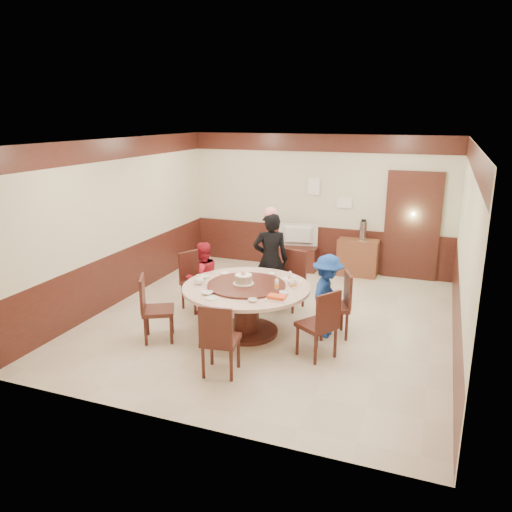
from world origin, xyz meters
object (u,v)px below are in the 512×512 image
at_px(banquet_table, 246,300).
at_px(shrimp_platter, 277,298).
at_px(person_blue, 327,296).
at_px(birthday_cake, 243,279).
at_px(tv_stand, 297,258).
at_px(person_standing, 271,260).
at_px(television, 298,236).
at_px(side_cabinet, 358,258).
at_px(person_red, 203,278).
at_px(thermos, 363,231).

bearing_deg(banquet_table, shrimp_platter, -32.76).
distance_m(person_blue, birthday_cake, 1.25).
distance_m(shrimp_platter, tv_stand, 3.88).
relative_size(banquet_table, person_standing, 1.15).
bearing_deg(television, tv_stand, 180.00).
height_order(shrimp_platter, tv_stand, shrimp_platter).
bearing_deg(side_cabinet, person_blue, -88.91).
distance_m(banquet_table, tv_stand, 3.40).
bearing_deg(person_red, television, -156.62).
height_order(person_standing, shrimp_platter, person_standing).
distance_m(banquet_table, shrimp_platter, 0.75).
bearing_deg(person_standing, side_cabinet, -139.15).
relative_size(person_blue, tv_stand, 1.46).
distance_m(shrimp_platter, thermos, 3.84).
height_order(banquet_table, birthday_cake, birthday_cake).
bearing_deg(shrimp_platter, birthday_cake, 149.41).
xyz_separation_m(side_cabinet, thermos, (0.08, 0.00, 0.56)).
height_order(person_standing, side_cabinet, person_standing).
height_order(tv_stand, thermos, thermos).
height_order(person_standing, television, person_standing).
distance_m(person_standing, birthday_cake, 1.18).
xyz_separation_m(banquet_table, shrimp_platter, (0.60, -0.38, 0.24)).
bearing_deg(birthday_cake, person_red, 150.53).
bearing_deg(person_blue, person_standing, 59.07).
bearing_deg(banquet_table, thermos, 71.31).
distance_m(person_standing, shrimp_platter, 1.68).
bearing_deg(banquet_table, birthday_cake, -173.94).
distance_m(birthday_cake, shrimp_platter, 0.75).
height_order(person_red, shrimp_platter, person_red).
bearing_deg(banquet_table, television, 93.12).
bearing_deg(person_blue, shrimp_platter, 148.35).
height_order(banquet_table, side_cabinet, banquet_table).
relative_size(tv_stand, thermos, 2.24).
height_order(person_red, tv_stand, person_red).
xyz_separation_m(birthday_cake, side_cabinet, (1.12, 3.41, -0.48)).
xyz_separation_m(person_standing, person_red, (-0.95, -0.65, -0.22)).
distance_m(television, thermos, 1.35).
bearing_deg(birthday_cake, person_standing, 89.34).
bearing_deg(television, person_red, 63.42).
relative_size(tv_stand, television, 1.04).
relative_size(person_standing, person_red, 1.37).
bearing_deg(shrimp_platter, banquet_table, 147.24).
bearing_deg(television, person_standing, 82.94).
height_order(birthday_cake, tv_stand, birthday_cake).
height_order(tv_stand, television, television).
relative_size(television, thermos, 2.16).
bearing_deg(person_standing, person_red, 11.69).
height_order(person_blue, shrimp_platter, person_blue).
bearing_deg(birthday_cake, side_cabinet, 71.87).
xyz_separation_m(person_red, tv_stand, (0.79, 2.86, -0.35)).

